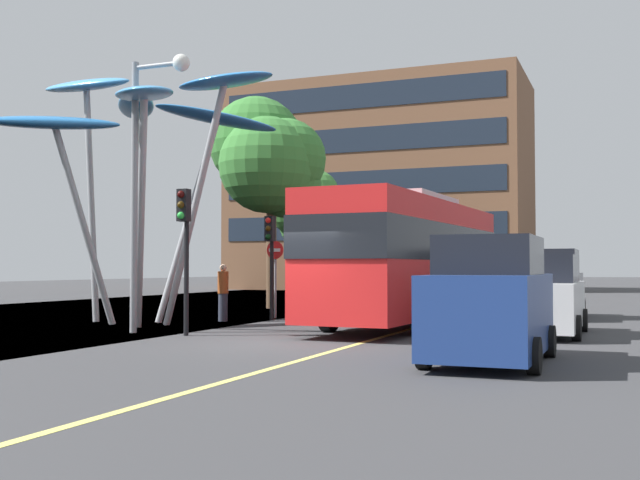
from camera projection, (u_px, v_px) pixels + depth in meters
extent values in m
cube|color=#38383A|center=(276.00, 345.00, 17.06)|extent=(120.00, 240.00, 0.10)
cube|color=#E0D666|center=(350.00, 346.00, 16.41)|extent=(0.16, 144.00, 0.01)
cube|color=red|center=(411.00, 258.00, 22.33)|extent=(3.01, 11.23, 3.19)
cube|color=black|center=(411.00, 243.00, 22.34)|extent=(3.04, 11.34, 1.02)
cube|color=yellow|center=(458.00, 224.00, 27.37)|extent=(1.38, 0.16, 0.36)
cube|color=#B2B2B7|center=(411.00, 200.00, 22.39)|extent=(2.05, 3.98, 0.24)
cylinder|color=black|center=(481.00, 304.00, 24.89)|extent=(0.32, 0.97, 0.96)
cylinder|color=black|center=(407.00, 303.00, 25.93)|extent=(0.32, 0.97, 0.96)
cylinder|color=black|center=(421.00, 316.00, 18.97)|extent=(0.32, 0.97, 0.96)
cylinder|color=black|center=(329.00, 314.00, 20.01)|extent=(0.32, 0.97, 0.96)
cylinder|color=#9EA0A5|center=(195.00, 205.00, 22.09)|extent=(2.22, 0.40, 7.02)
ellipsoid|color=#2D7FD1|center=(225.00, 81.00, 21.76)|extent=(3.13, 1.97, 0.59)
cylinder|color=#9EA0A5|center=(189.00, 218.00, 23.84)|extent=(1.50, 1.71, 6.48)
ellipsoid|color=#2D7FD1|center=(218.00, 118.00, 24.38)|extent=(3.58, 3.91, 0.75)
cylinder|color=#9EA0A5|center=(135.00, 209.00, 24.82)|extent=(1.39, 1.80, 7.17)
ellipsoid|color=#4299E0|center=(136.00, 106.00, 25.86)|extent=(2.83, 3.30, 0.65)
cylinder|color=#9EA0A5|center=(91.00, 202.00, 24.04)|extent=(0.75, 0.30, 7.47)
ellipsoid|color=#4CA3E5|center=(86.00, 85.00, 24.30)|extent=(3.65, 1.71, 0.75)
cylinder|color=#9EA0A5|center=(84.00, 225.00, 22.26)|extent=(1.32, 1.66, 5.87)
ellipsoid|color=#2D7FD1|center=(54.00, 123.00, 21.91)|extent=(3.24, 3.78, 0.79)
cylinder|color=#9EA0A5|center=(141.00, 216.00, 20.66)|extent=(1.60, 1.95, 6.22)
ellipsoid|color=#4299E0|center=(144.00, 94.00, 19.74)|extent=(2.96, 3.22, 0.75)
cylinder|color=black|center=(186.00, 262.00, 19.01)|extent=(0.12, 0.12, 3.62)
cube|color=black|center=(184.00, 205.00, 18.93)|extent=(0.28, 0.24, 0.80)
sphere|color=#390706|center=(181.00, 194.00, 18.82)|extent=(0.18, 0.18, 0.18)
sphere|color=#3A2707|center=(181.00, 205.00, 18.81)|extent=(0.18, 0.18, 0.18)
sphere|color=green|center=(181.00, 215.00, 18.80)|extent=(0.18, 0.18, 0.18)
cylinder|color=black|center=(272.00, 268.00, 24.41)|extent=(0.12, 0.12, 3.31)
cube|color=black|center=(270.00, 229.00, 24.33)|extent=(0.28, 0.24, 0.80)
sphere|color=red|center=(268.00, 220.00, 24.22)|extent=(0.18, 0.18, 0.18)
sphere|color=#3A2707|center=(268.00, 229.00, 24.21)|extent=(0.18, 0.18, 0.18)
sphere|color=black|center=(268.00, 237.00, 24.20)|extent=(0.18, 0.18, 0.18)
cylinder|color=black|center=(309.00, 267.00, 27.83)|extent=(0.12, 0.12, 3.41)
cube|color=black|center=(307.00, 231.00, 27.75)|extent=(0.28, 0.24, 0.80)
sphere|color=#390706|center=(306.00, 223.00, 27.63)|extent=(0.18, 0.18, 0.18)
sphere|color=orange|center=(306.00, 231.00, 27.63)|extent=(0.18, 0.18, 0.18)
sphere|color=black|center=(306.00, 238.00, 27.62)|extent=(0.18, 0.18, 0.18)
cube|color=navy|center=(491.00, 314.00, 13.58)|extent=(1.77, 4.08, 1.38)
cube|color=black|center=(490.00, 256.00, 13.61)|extent=(1.63, 2.24, 0.68)
cylinder|color=black|center=(550.00, 341.00, 14.40)|extent=(0.20, 0.60, 0.60)
cylinder|color=black|center=(456.00, 338.00, 15.06)|extent=(0.20, 0.60, 0.60)
cylinder|color=black|center=(534.00, 356.00, 12.05)|extent=(0.20, 0.60, 0.60)
cylinder|color=black|center=(424.00, 351.00, 12.72)|extent=(0.20, 0.60, 0.60)
cube|color=silver|center=(542.00, 305.00, 19.16)|extent=(1.81, 4.47, 1.13)
cube|color=black|center=(541.00, 269.00, 19.19)|extent=(1.67, 2.46, 0.68)
cylinder|color=black|center=(583.00, 320.00, 20.09)|extent=(0.20, 0.60, 0.60)
cylinder|color=black|center=(513.00, 318.00, 20.76)|extent=(0.20, 0.60, 0.60)
cylinder|color=black|center=(577.00, 328.00, 17.52)|extent=(0.20, 0.60, 0.60)
cylinder|color=black|center=(496.00, 326.00, 18.20)|extent=(0.20, 0.60, 0.60)
cube|color=gray|center=(551.00, 293.00, 25.58)|extent=(1.84, 4.29, 1.32)
cube|color=black|center=(550.00, 261.00, 25.62)|extent=(1.70, 2.36, 0.78)
cylinder|color=black|center=(582.00, 307.00, 26.45)|extent=(0.20, 0.60, 0.60)
cylinder|color=black|center=(527.00, 306.00, 27.14)|extent=(0.20, 0.60, 0.60)
cylinder|color=black|center=(577.00, 312.00, 23.99)|extent=(0.20, 0.60, 0.60)
cylinder|color=black|center=(517.00, 310.00, 24.68)|extent=(0.20, 0.60, 0.60)
cylinder|color=gray|center=(134.00, 197.00, 19.90)|extent=(0.18, 0.18, 7.04)
cylinder|color=gray|center=(158.00, 65.00, 19.76)|extent=(1.39, 0.12, 0.12)
sphere|color=silver|center=(181.00, 63.00, 19.50)|extent=(0.44, 0.44, 0.44)
cylinder|color=brown|center=(271.00, 260.00, 31.45)|extent=(0.41, 0.41, 3.97)
sphere|color=#387A33|center=(287.00, 183.00, 30.90)|extent=(2.81, 2.81, 2.81)
sphere|color=#387A33|center=(267.00, 165.00, 30.37)|extent=(3.85, 3.85, 3.85)
sphere|color=#387A33|center=(256.00, 144.00, 32.35)|extent=(3.96, 3.96, 3.96)
sphere|color=#387A33|center=(285.00, 159.00, 30.73)|extent=(3.28, 3.28, 3.28)
cylinder|color=brown|center=(307.00, 267.00, 42.53)|extent=(0.39, 0.39, 3.34)
sphere|color=#428438|center=(313.00, 195.00, 43.41)|extent=(3.01, 3.01, 3.01)
sphere|color=#428438|center=(294.00, 211.00, 43.14)|extent=(2.72, 2.72, 2.72)
sphere|color=#428438|center=(305.00, 223.00, 43.67)|extent=(3.02, 3.02, 3.02)
cylinder|color=#2D3342|center=(223.00, 307.00, 23.94)|extent=(0.29, 0.29, 0.87)
cylinder|color=#99471E|center=(223.00, 282.00, 23.97)|extent=(0.34, 0.34, 0.69)
sphere|color=tan|center=(223.00, 268.00, 23.98)|extent=(0.22, 0.22, 0.22)
cylinder|color=gray|center=(275.00, 279.00, 25.48)|extent=(0.08, 0.08, 2.56)
cylinder|color=red|center=(275.00, 250.00, 25.49)|extent=(0.60, 0.03, 0.60)
cube|color=white|center=(275.00, 250.00, 25.46)|extent=(0.40, 0.04, 0.11)
cube|color=brown|center=(380.00, 188.00, 58.65)|extent=(21.91, 10.14, 15.45)
cube|color=#1E2838|center=(358.00, 227.00, 53.82)|extent=(20.59, 0.08, 1.73)
cube|color=#1E2838|center=(358.00, 183.00, 53.93)|extent=(20.59, 0.08, 1.73)
cube|color=#1E2838|center=(358.00, 140.00, 54.04)|extent=(20.59, 0.08, 1.73)
cube|color=#1E2838|center=(358.00, 96.00, 54.14)|extent=(20.59, 0.08, 1.73)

